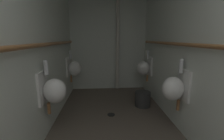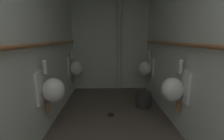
{
  "view_description": "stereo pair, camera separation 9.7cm",
  "coord_description": "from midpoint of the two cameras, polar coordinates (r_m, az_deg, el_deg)",
  "views": [
    {
      "loc": [
        -0.18,
        0.05,
        1.37
      ],
      "look_at": [
        0.0,
        2.69,
        0.81
      ],
      "focal_mm": 24.01,
      "sensor_mm": 36.0,
      "label": 1
    },
    {
      "loc": [
        -0.08,
        0.05,
        1.37
      ],
      "look_at": [
        0.0,
        2.69,
        0.81
      ],
      "focal_mm": 24.01,
      "sensor_mm": 36.0,
      "label": 2
    }
  ],
  "objects": [
    {
      "name": "supply_pipe_right",
      "position": [
        2.23,
        24.66,
        8.81
      ],
      "size": [
        0.06,
        3.46,
        0.06
      ],
      "color": "#936038"
    },
    {
      "name": "urinal_right_mid",
      "position": [
        2.28,
        21.58,
        -6.38
      ],
      "size": [
        0.32,
        0.3,
        0.76
      ],
      "color": "white"
    },
    {
      "name": "floor",
      "position": [
        2.44,
        -0.15,
        -23.49
      ],
      "size": [
        2.09,
        4.19,
        0.08
      ],
      "primitive_type": "cube",
      "color": "brown",
      "rests_on": "ground"
    },
    {
      "name": "supply_pipe_left",
      "position": [
        2.15,
        -25.95,
        8.63
      ],
      "size": [
        0.06,
        3.5,
        0.06
      ],
      "color": "#936038"
    },
    {
      "name": "waste_bin",
      "position": [
        3.19,
        10.74,
        -10.77
      ],
      "size": [
        0.31,
        0.31,
        0.3
      ],
      "primitive_type": "cylinder",
      "color": "#2D2D2D",
      "rests_on": "ground"
    },
    {
      "name": "urinal_left_mid",
      "position": [
        2.2,
        -22.69,
        -7.13
      ],
      "size": [
        0.32,
        0.3,
        0.76
      ],
      "color": "white"
    },
    {
      "name": "wall_left",
      "position": [
        2.17,
        -28.44,
        9.51
      ],
      "size": [
        0.06,
        4.19,
        2.67
      ],
      "primitive_type": "cube",
      "color": "silver",
      "rests_on": "ground"
    },
    {
      "name": "wall_back",
      "position": [
        4.05,
        -2.12,
        11.36
      ],
      "size": [
        2.09,
        0.06,
        2.67
      ],
      "primitive_type": "cube",
      "color": "silver",
      "rests_on": "ground"
    },
    {
      "name": "urinal_right_far",
      "position": [
        3.66,
        11.52,
        0.9
      ],
      "size": [
        0.32,
        0.3,
        0.76
      ],
      "color": "white"
    },
    {
      "name": "standpipe_back_wall",
      "position": [
        3.96,
        1.41,
        11.36
      ],
      "size": [
        0.09,
        0.09,
        2.62
      ],
      "primitive_type": "cylinder",
      "color": "beige",
      "rests_on": "ground"
    },
    {
      "name": "urinal_left_far",
      "position": [
        3.65,
        -15.04,
        0.72
      ],
      "size": [
        0.32,
        0.3,
        0.76
      ],
      "color": "white"
    },
    {
      "name": "wall_right",
      "position": [
        2.29,
        26.53,
        9.74
      ],
      "size": [
        0.06,
        4.19,
        2.67
      ],
      "primitive_type": "cube",
      "color": "silver",
      "rests_on": "ground"
    },
    {
      "name": "floor_drain",
      "position": [
        2.86,
        -1.34,
        -16.62
      ],
      "size": [
        0.14,
        0.14,
        0.01
      ],
      "primitive_type": "cylinder",
      "color": "black",
      "rests_on": "ground"
    }
  ]
}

